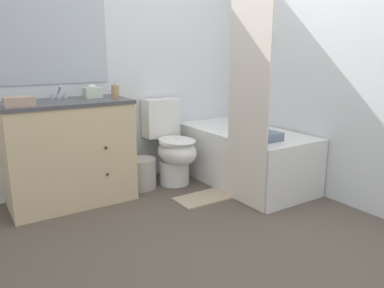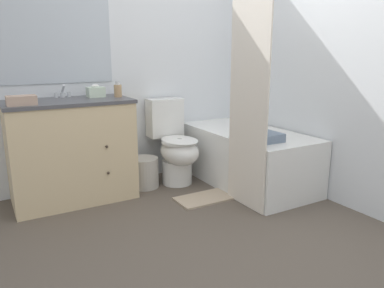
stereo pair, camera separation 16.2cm
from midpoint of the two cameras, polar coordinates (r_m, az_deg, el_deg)
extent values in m
plane|color=brown|center=(2.70, 4.62, -14.80)|extent=(14.00, 14.00, 0.00)
cube|color=silver|center=(3.82, -10.83, 13.02)|extent=(8.00, 0.05, 2.50)
cube|color=#B2BCC6|center=(3.59, -21.99, 15.93)|extent=(0.97, 0.01, 0.93)
cube|color=silver|center=(3.83, 12.80, 12.93)|extent=(0.05, 2.65, 2.50)
cube|color=beige|center=(3.43, -19.51, -1.46)|extent=(1.02, 0.55, 0.86)
cube|color=#4C4C51|center=(3.34, -20.13, 5.96)|extent=(1.04, 0.57, 0.03)
cylinder|color=white|center=(3.35, -20.07, 5.28)|extent=(0.30, 0.30, 0.10)
sphere|color=#382D23|center=(3.19, -14.39, -0.57)|extent=(0.02, 0.02, 0.02)
sphere|color=#382D23|center=(3.26, -14.15, -4.53)|extent=(0.02, 0.02, 0.02)
cylinder|color=silver|center=(3.52, -20.90, 6.84)|extent=(0.04, 0.04, 0.04)
cylinder|color=silver|center=(3.48, -20.84, 7.79)|extent=(0.02, 0.11, 0.09)
cylinder|color=silver|center=(3.51, -21.78, 6.77)|extent=(0.03, 0.03, 0.04)
cylinder|color=silver|center=(3.53, -20.03, 6.96)|extent=(0.03, 0.03, 0.04)
cylinder|color=white|center=(3.77, -3.94, -4.26)|extent=(0.30, 0.30, 0.24)
ellipsoid|color=white|center=(3.66, -3.56, -1.21)|extent=(0.35, 0.46, 0.26)
torus|color=white|center=(3.63, -3.58, 0.26)|extent=(0.35, 0.35, 0.04)
cube|color=white|center=(3.87, -5.97, 4.01)|extent=(0.36, 0.18, 0.39)
ellipsoid|color=white|center=(3.63, -3.59, 0.60)|extent=(0.33, 0.44, 0.02)
cube|color=white|center=(3.78, 6.67, -1.89)|extent=(0.71, 1.43, 0.54)
cube|color=#A8ADAE|center=(3.72, 6.79, 2.00)|extent=(0.59, 1.31, 0.01)
cube|color=silver|center=(3.08, 7.08, 7.62)|extent=(0.01, 0.48, 1.91)
cylinder|color=#B7B2A8|center=(3.67, -8.95, -4.46)|extent=(0.28, 0.28, 0.29)
cube|color=silver|center=(3.48, -16.21, 7.53)|extent=(0.15, 0.12, 0.09)
ellipsoid|color=white|center=(3.48, -16.27, 8.45)|extent=(0.07, 0.04, 0.03)
cylinder|color=tan|center=(3.44, -12.94, 7.83)|extent=(0.07, 0.07, 0.11)
cylinder|color=silver|center=(3.44, -13.01, 8.99)|extent=(0.04, 0.04, 0.03)
cube|color=tan|center=(3.11, -26.22, 5.82)|extent=(0.21, 0.13, 0.07)
cube|color=slate|center=(3.30, 9.27, 1.15)|extent=(0.28, 0.25, 0.07)
cube|color=tan|center=(3.41, 0.63, -8.20)|extent=(0.54, 0.29, 0.02)
camera|label=1|loc=(0.08, -91.47, -0.36)|focal=35.00mm
camera|label=2|loc=(0.08, 88.53, 0.36)|focal=35.00mm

